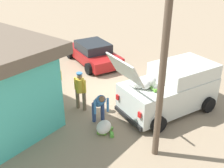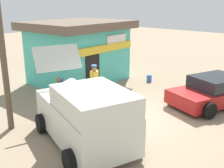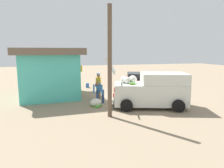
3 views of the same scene
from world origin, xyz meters
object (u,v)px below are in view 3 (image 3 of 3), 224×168
Objects in this scene: delivery_van at (152,90)px; customer_bending at (99,90)px; parked_sedan at (137,80)px; unloaded_banana_pile at (96,103)px; vendor_standing at (99,84)px; storefront_bar at (49,71)px; paint_bucket at (87,85)px.

customer_bending is at bearing 61.74° from delivery_van.
parked_sedan is 5.16× the size of unloaded_banana_pile.
delivery_van is 3.62m from vendor_standing.
storefront_bar is 1.22× the size of parked_sedan.
storefront_bar reaches higher than paint_bucket.
parked_sedan is at bearing -42.88° from customer_bending.
paint_bucket is at bearing -1.76° from customer_bending.
delivery_van is 3.18m from unloaded_banana_pile.
storefront_bar is 4.21m from customer_bending.
delivery_van is 2.84× the size of vendor_standing.
parked_sedan is (1.46, -6.96, -1.09)m from storefront_bar.
delivery_van reaches higher than parked_sedan.
vendor_standing reaches higher than customer_bending.
vendor_standing reaches higher than unloaded_banana_pile.
unloaded_banana_pile is at bearing 175.52° from paint_bucket.
storefront_bar is at bearing 50.39° from delivery_van.
storefront_bar is 3.57m from vendor_standing.
delivery_van is 3.01m from customer_bending.
customer_bending is 5.50m from paint_bucket.
vendor_standing is at bearing -10.52° from customer_bending.
storefront_bar is at bearing 42.15° from customer_bending.
unloaded_banana_pile is at bearing 138.14° from parked_sedan.
storefront_bar is 4.07m from paint_bucket.
storefront_bar is 14.69× the size of paint_bucket.
parked_sedan is at bearing -14.60° from delivery_van.
parked_sedan reaches higher than unloaded_banana_pile.
parked_sedan is 6.17m from customer_bending.
delivery_van is 7.36m from paint_bucket.
vendor_standing is 4.47× the size of paint_bucket.
delivery_van is at bearing 165.40° from parked_sedan.
paint_bucket is at bearing 19.80° from delivery_van.
customer_bending is (-1.28, 0.24, -0.11)m from vendor_standing.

